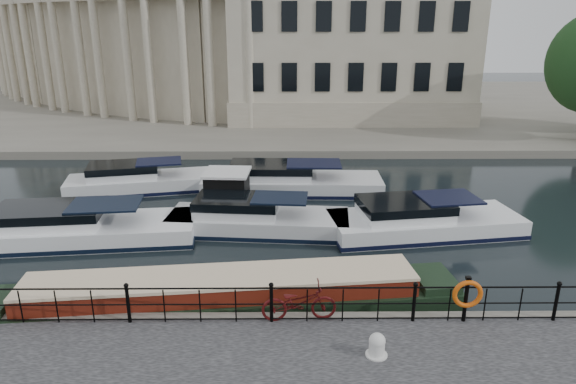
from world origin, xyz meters
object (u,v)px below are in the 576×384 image
object	(u,v)px
narrowboat	(222,299)
bicycle	(299,302)
harbour_hut	(228,195)
mooring_bollard	(377,345)
life_ring_post	(467,295)

from	to	relation	value
narrowboat	bicycle	bearing A→B (deg)	-37.85
narrowboat	harbour_hut	xyz separation A→B (m)	(-0.68, 8.47, 0.59)
harbour_hut	mooring_bollard	bearing A→B (deg)	-63.23
mooring_bollard	harbour_hut	world-z (taller)	harbour_hut
bicycle	mooring_bollard	xyz separation A→B (m)	(1.92, -1.67, -0.26)
mooring_bollard	narrowboat	xyz separation A→B (m)	(-4.28, 3.14, -0.48)
bicycle	life_ring_post	world-z (taller)	life_ring_post
life_ring_post	bicycle	bearing A→B (deg)	177.99
life_ring_post	narrowboat	world-z (taller)	life_ring_post
harbour_hut	life_ring_post	bearing A→B (deg)	-49.06
bicycle	narrowboat	distance (m)	2.88
bicycle	mooring_bollard	bearing A→B (deg)	-135.56
narrowboat	harbour_hut	size ratio (longest dim) A/B	5.19
life_ring_post	mooring_bollard	bearing A→B (deg)	-151.23
mooring_bollard	life_ring_post	bearing A→B (deg)	28.77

